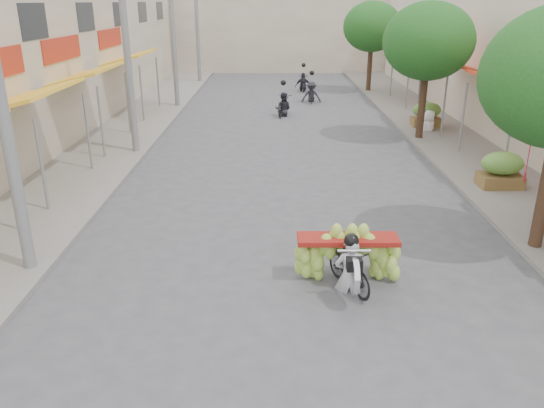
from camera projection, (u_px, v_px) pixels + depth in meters
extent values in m
plane|color=#4E4E53|center=(301.00, 365.00, 8.10)|extent=(120.00, 120.00, 0.00)
cube|color=gray|center=(115.00, 133.00, 22.09)|extent=(4.00, 60.00, 0.12)
cube|color=gray|center=(451.00, 133.00, 22.07)|extent=(4.00, 60.00, 0.12)
cylinder|color=slate|center=(17.00, 184.00, 12.13)|extent=(0.08, 0.08, 2.55)
cube|color=yellow|center=(30.00, 96.00, 14.59)|extent=(1.77, 4.00, 0.53)
cylinder|color=slate|center=(42.00, 167.00, 13.44)|extent=(0.08, 0.08, 2.55)
cylinder|color=slate|center=(88.00, 133.00, 16.80)|extent=(0.08, 0.08, 2.55)
cube|color=yellow|center=(89.00, 73.00, 19.26)|extent=(1.77, 4.00, 0.53)
cylinder|color=slate|center=(101.00, 124.00, 18.10)|extent=(0.08, 0.08, 2.55)
cylinder|color=slate|center=(128.00, 105.00, 21.46)|extent=(0.08, 0.08, 2.55)
cube|color=#AE2817|center=(62.00, 49.00, 18.95)|extent=(0.10, 3.50, 0.80)
cube|color=yellow|center=(130.00, 57.00, 24.86)|extent=(1.77, 4.00, 0.53)
cylinder|color=slate|center=(142.00, 95.00, 23.70)|extent=(0.08, 0.08, 2.55)
cylinder|color=slate|center=(158.00, 83.00, 27.07)|extent=(0.08, 0.08, 2.55)
cube|color=#AE2817|center=(110.00, 38.00, 24.55)|extent=(0.10, 3.50, 0.80)
cube|color=#1E2328|center=(33.00, 21.00, 16.73)|extent=(0.08, 2.00, 1.10)
cube|color=#1E2328|center=(85.00, 17.00, 21.39)|extent=(0.08, 2.00, 1.10)
cube|color=#1E2328|center=(119.00, 14.00, 26.06)|extent=(0.08, 2.00, 1.10)
cube|color=#1E2328|center=(142.00, 12.00, 30.73)|extent=(0.08, 2.00, 1.10)
cube|color=#1E2328|center=(159.00, 11.00, 35.40)|extent=(0.08, 2.00, 1.10)
cylinder|color=slate|center=(544.00, 170.00, 13.14)|extent=(0.08, 0.08, 2.55)
cube|color=red|center=(516.00, 85.00, 16.44)|extent=(1.77, 4.20, 0.53)
cylinder|color=slate|center=(507.00, 147.00, 15.20)|extent=(0.08, 0.08, 2.55)
cylinder|color=slate|center=(463.00, 120.00, 18.75)|extent=(0.08, 0.08, 2.55)
cube|color=red|center=(454.00, 64.00, 22.04)|extent=(1.77, 4.20, 0.53)
cylinder|color=slate|center=(444.00, 108.00, 20.80)|extent=(0.08, 0.08, 2.55)
cylinder|color=slate|center=(419.00, 92.00, 24.35)|extent=(0.08, 0.08, 2.55)
cube|color=red|center=(417.00, 51.00, 27.65)|extent=(1.77, 4.20, 0.53)
cylinder|color=slate|center=(408.00, 85.00, 26.40)|extent=(0.08, 0.08, 2.55)
cylinder|color=slate|center=(392.00, 75.00, 29.95)|extent=(0.08, 0.08, 2.55)
cube|color=#BEAD96|center=(278.00, 24.00, 42.32)|extent=(20.00, 6.00, 7.00)
cylinder|color=slate|center=(126.00, 39.00, 17.87)|extent=(0.24, 0.24, 8.00)
cylinder|color=slate|center=(173.00, 27.00, 26.28)|extent=(0.24, 0.24, 8.00)
cylinder|color=slate|center=(197.00, 21.00, 34.68)|extent=(0.24, 0.24, 8.00)
cylinder|color=#3A2719|center=(422.00, 100.00, 20.59)|extent=(0.28, 0.28, 3.20)
ellipsoid|color=#1E571B|center=(428.00, 41.00, 19.80)|extent=(3.40, 3.40, 2.90)
cylinder|color=#3A2719|center=(370.00, 65.00, 31.79)|extent=(0.28, 0.28, 3.20)
ellipsoid|color=#1E571B|center=(372.00, 27.00, 31.00)|extent=(3.40, 3.40, 2.90)
cube|color=brown|center=(500.00, 178.00, 15.43)|extent=(1.20, 0.80, 0.50)
ellipsoid|color=#5D9638|center=(503.00, 159.00, 15.22)|extent=(1.20, 0.88, 0.66)
cube|color=brown|center=(426.00, 121.00, 22.90)|extent=(1.20, 0.80, 0.50)
ellipsoid|color=#5D9638|center=(427.00, 107.00, 22.69)|extent=(1.20, 0.88, 0.66)
imported|color=black|center=(349.00, 267.00, 10.11)|extent=(1.00, 1.58, 0.90)
cylinder|color=silver|center=(355.00, 276.00, 9.44)|extent=(0.10, 0.66, 0.66)
cube|color=black|center=(354.00, 264.00, 9.47)|extent=(0.28, 0.22, 0.22)
cylinder|color=silver|center=(354.00, 251.00, 9.48)|extent=(0.60, 0.05, 0.05)
cube|color=maroon|center=(348.00, 239.00, 10.28)|extent=(1.96, 0.55, 0.10)
imported|color=silver|center=(351.00, 238.00, 9.83)|extent=(0.56, 0.42, 1.56)
sphere|color=black|center=(354.00, 201.00, 9.54)|extent=(0.28, 0.28, 0.28)
imported|color=red|center=(536.00, 117.00, 13.33)|extent=(2.26, 2.26, 1.76)
imported|color=white|center=(430.00, 110.00, 21.99)|extent=(0.95, 0.90, 1.68)
imported|color=black|center=(283.00, 106.00, 25.51)|extent=(1.02, 1.76, 0.93)
imported|color=#28272F|center=(283.00, 92.00, 25.27)|extent=(0.89, 0.67, 1.65)
sphere|color=black|center=(283.00, 83.00, 25.11)|extent=(0.26, 0.26, 0.26)
imported|color=black|center=(311.00, 93.00, 28.91)|extent=(0.61, 1.80, 1.04)
imported|color=#28272F|center=(312.00, 81.00, 28.69)|extent=(1.09, 0.61, 1.65)
sphere|color=black|center=(312.00, 73.00, 28.53)|extent=(0.26, 0.26, 0.26)
imported|color=black|center=(303.00, 84.00, 32.44)|extent=(0.66, 1.60, 0.89)
imported|color=#28272F|center=(303.00, 73.00, 32.20)|extent=(0.99, 0.59, 1.65)
sphere|color=black|center=(304.00, 65.00, 32.03)|extent=(0.26, 0.26, 0.26)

